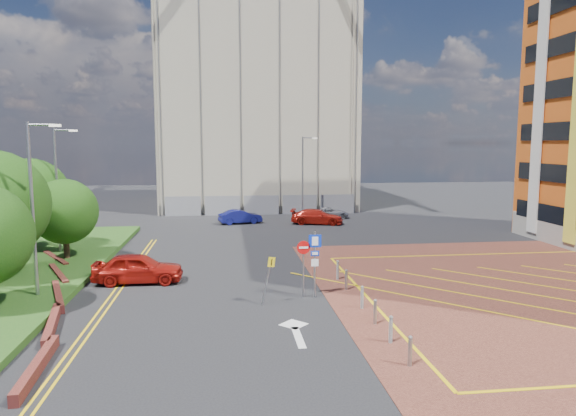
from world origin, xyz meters
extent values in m
plane|color=black|center=(0.00, 0.00, 0.00)|extent=(140.00, 140.00, 0.00)
cube|color=maroon|center=(-9.80, -6.00, 0.20)|extent=(0.62, 4.61, 0.40)
cube|color=maroon|center=(-10.60, -2.00, 0.20)|extent=(1.25, 4.56, 0.40)
cube|color=maroon|center=(-11.60, 2.00, 0.20)|extent=(1.86, 4.43, 0.40)
cube|color=maroon|center=(-12.80, 6.00, 0.20)|extent=(2.29, 4.27, 0.40)
cube|color=maroon|center=(-14.20, 10.00, 0.20)|extent=(2.69, 4.06, 0.40)
cylinder|color=#3D2B1C|center=(-13.50, 10.00, 1.20)|extent=(0.36, 0.36, 1.80)
sphere|color=#12340B|center=(-13.50, 10.00, 3.20)|extent=(4.00, 4.00, 4.00)
cylinder|color=#3D2B1C|center=(-16.50, 13.00, 1.40)|extent=(0.36, 0.36, 2.20)
sphere|color=#12340B|center=(-16.50, 13.00, 3.88)|extent=(5.00, 5.00, 5.00)
cylinder|color=#9EA0A8|center=(-12.50, 2.00, 4.30)|extent=(0.16, 0.16, 8.00)
cylinder|color=#9EA0A8|center=(-11.90, 2.00, 8.18)|extent=(1.20, 0.10, 0.10)
cube|color=silver|center=(-11.30, 2.00, 8.15)|extent=(0.50, 0.15, 0.12)
cylinder|color=#9EA0A8|center=(-14.50, 12.00, 4.30)|extent=(0.16, 0.16, 8.00)
cylinder|color=#9EA0A8|center=(-13.90, 12.00, 8.18)|extent=(1.20, 0.10, 0.10)
cube|color=silver|center=(-13.30, 12.00, 8.15)|extent=(0.50, 0.15, 0.12)
cylinder|color=#9EA0A8|center=(4.00, 28.00, 4.00)|extent=(0.16, 0.16, 8.00)
cylinder|color=#9EA0A8|center=(4.60, 28.00, 7.88)|extent=(1.20, 0.10, 0.10)
cube|color=silver|center=(5.20, 28.00, 7.85)|extent=(0.50, 0.15, 0.12)
cylinder|color=#9EA0A8|center=(0.50, 1.00, 1.60)|extent=(0.10, 0.10, 3.20)
cube|color=#0B2DC4|center=(0.50, 0.97, 2.75)|extent=(0.60, 0.04, 0.60)
cube|color=white|center=(0.50, 0.94, 2.75)|extent=(0.30, 0.02, 0.42)
cube|color=#0B2DC4|center=(0.50, 0.97, 2.15)|extent=(0.40, 0.04, 0.25)
cube|color=white|center=(0.50, 0.94, 2.15)|extent=(0.28, 0.02, 0.14)
cube|color=white|center=(0.50, 0.97, 1.70)|extent=(0.35, 0.04, 0.35)
cylinder|color=#9EA0A8|center=(-0.05, 1.00, 1.35)|extent=(0.08, 0.08, 2.70)
cylinder|color=red|center=(-0.05, 0.97, 2.45)|extent=(0.64, 0.04, 0.64)
cube|color=white|center=(-0.05, 0.94, 2.45)|extent=(0.44, 0.02, 0.10)
cylinder|color=#9EA0A8|center=(-1.87, 0.10, 1.10)|extent=(0.54, 0.08, 2.17)
cube|color=yellow|center=(-1.65, 0.07, 2.00)|extent=(0.41, 0.41, 0.53)
cylinder|color=#9EA0A8|center=(2.30, -7.00, 0.47)|extent=(0.14, 0.14, 0.90)
cylinder|color=black|center=(2.30, -5.00, 0.47)|extent=(0.14, 0.14, 0.90)
cylinder|color=#9EA0A8|center=(2.30, -3.00, 0.47)|extent=(0.14, 0.14, 0.90)
cylinder|color=black|center=(2.30, -1.00, 0.47)|extent=(0.14, 0.14, 0.90)
cylinder|color=#9EA0A8|center=(2.30, 2.00, 0.47)|extent=(0.14, 0.14, 0.90)
cylinder|color=black|center=(2.30, 4.00, 0.47)|extent=(0.14, 0.14, 0.90)
cube|color=#B3AB93|center=(0.00, 40.00, 11.00)|extent=(21.20, 19.20, 22.00)
cube|color=yellow|center=(2.00, 42.00, 17.00)|extent=(0.90, 0.90, 34.00)
cube|color=gray|center=(1.00, 30.00, 1.00)|extent=(21.60, 0.06, 2.00)
imported|color=#A1140D|center=(-8.33, 4.67, 0.79)|extent=(4.68, 1.94, 1.58)
imported|color=navy|center=(-2.36, 24.22, 0.64)|extent=(4.13, 2.29, 1.29)
imported|color=#A7170E|center=(4.59, 23.10, 0.69)|extent=(5.08, 3.09, 1.37)
imported|color=#A4A5AB|center=(6.37, 26.47, 0.55)|extent=(4.13, 2.21, 1.10)
camera|label=1|loc=(-3.68, -22.60, 7.35)|focal=32.00mm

